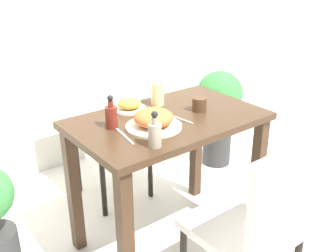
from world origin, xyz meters
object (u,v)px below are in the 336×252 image
chair_far (105,123)px  drink_cup (199,104)px  side_plate (129,105)px  potted_plant_right (219,107)px  food_plate (154,120)px  chair_near (257,223)px  sauce_bottle (155,133)px  condiment_bottle (111,116)px  juice_glass (157,94)px

chair_far → drink_cup: 0.80m
side_plate → potted_plant_right: bearing=16.4°
side_plate → food_plate: bearing=-97.7°
drink_cup → chair_far: bearing=104.8°
chair_near → side_plate: 0.91m
chair_far → drink_cup: chair_far is taller
side_plate → sauce_bottle: bearing=-109.4°
condiment_bottle → drink_cup: bearing=-10.7°
sauce_bottle → juice_glass: bearing=52.0°
potted_plant_right → chair_far: bearing=168.0°
chair_far → side_plate: chair_far is taller
chair_far → condiment_bottle: 0.76m
side_plate → sauce_bottle: size_ratio=1.08×
juice_glass → chair_near: bearing=-97.1°
chair_near → potted_plant_right: bearing=-128.8°
chair_far → potted_plant_right: bearing=-12.0°
side_plate → condiment_bottle: size_ratio=1.08×
condiment_bottle → potted_plant_right: (1.18, 0.43, -0.36)m
sauce_bottle → condiment_bottle: size_ratio=1.00×
side_plate → juice_glass: juice_glass is taller
sauce_bottle → drink_cup: bearing=24.6°
food_plate → sauce_bottle: 0.21m
food_plate → juice_glass: size_ratio=2.10×
chair_far → side_plate: (-0.10, -0.48, 0.29)m
drink_cup → sauce_bottle: sauce_bottle is taller
side_plate → chair_far: bearing=78.0°
sauce_bottle → condiment_bottle: same height
condiment_bottle → potted_plant_right: condiment_bottle is taller
drink_cup → side_plate: bearing=140.8°
sauce_bottle → condiment_bottle: 0.30m
chair_near → condiment_bottle: bearing=-69.9°
drink_cup → juice_glass: (-0.12, 0.21, 0.03)m
drink_cup → sauce_bottle: 0.49m
juice_glass → sauce_bottle: 0.52m
potted_plant_right → chair_near: bearing=-128.8°
drink_cup → sauce_bottle: (-0.44, -0.20, 0.03)m
chair_far → potted_plant_right: 0.90m
chair_far → potted_plant_right: chair_far is taller
sauce_bottle → potted_plant_right: 1.40m
chair_far → drink_cup: size_ratio=11.81×
condiment_bottle → potted_plant_right: bearing=20.2°
juice_glass → food_plate: bearing=-130.1°
side_plate → condiment_bottle: 0.25m
condiment_bottle → side_plate: bearing=36.5°
chair_far → potted_plant_right: size_ratio=1.19×
chair_near → drink_cup: bearing=-110.0°
chair_near → sauce_bottle: 0.57m
chair_far → juice_glass: (0.07, -0.50, 0.32)m
chair_far → drink_cup: (0.19, -0.71, 0.30)m
side_plate → juice_glass: size_ratio=1.38×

